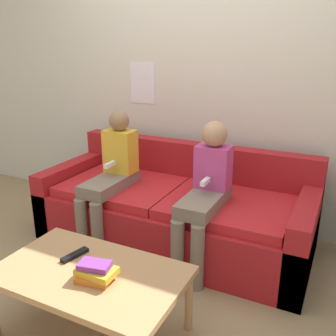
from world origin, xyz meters
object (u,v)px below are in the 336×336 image
at_px(couch, 175,211).
at_px(person_left, 111,173).
at_px(coffee_table, 90,278).
at_px(person_right, 206,189).
at_px(tv_remote, 75,255).

relative_size(couch, person_left, 2.02).
distance_m(coffee_table, person_left, 1.07).
height_order(coffee_table, person_left, person_left).
bearing_deg(person_left, person_right, 0.17).
relative_size(coffee_table, person_right, 0.97).
xyz_separation_m(couch, tv_remote, (-0.13, -1.05, 0.15)).
xyz_separation_m(couch, coffee_table, (0.03, -1.13, 0.10)).
height_order(couch, coffee_table, couch).
distance_m(couch, person_left, 0.59).
height_order(person_right, tv_remote, person_right).
bearing_deg(couch, tv_remote, -96.81).
relative_size(person_left, person_right, 1.01).
bearing_deg(couch, person_left, -155.50).
xyz_separation_m(coffee_table, person_right, (0.29, 0.92, 0.22)).
bearing_deg(tv_remote, person_left, 123.73).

